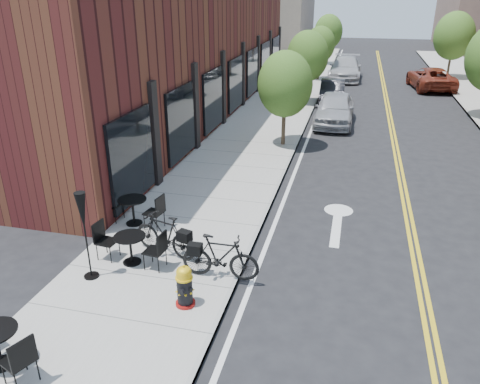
% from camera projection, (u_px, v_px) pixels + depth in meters
% --- Properties ---
extents(ground, '(120.00, 120.00, 0.00)m').
position_uv_depth(ground, '(249.00, 258.00, 11.49)').
color(ground, black).
rests_on(ground, ground).
extents(sidewalk_near, '(4.00, 70.00, 0.12)m').
position_uv_depth(sidewalk_near, '(255.00, 136.00, 20.81)').
color(sidewalk_near, '#9E9B93').
rests_on(sidewalk_near, ground).
extents(building_near, '(5.00, 28.00, 7.00)m').
position_uv_depth(building_near, '(187.00, 44.00, 24.00)').
color(building_near, '#431515').
rests_on(building_near, ground).
extents(bg_building_left, '(8.00, 14.00, 10.00)m').
position_uv_depth(bg_building_left, '(274.00, 0.00, 54.03)').
color(bg_building_left, '#726656').
rests_on(bg_building_left, ground).
extents(tree_near_a, '(2.20, 2.20, 3.81)m').
position_uv_depth(tree_near_a, '(285.00, 84.00, 18.60)').
color(tree_near_a, '#382B1E').
rests_on(tree_near_a, sidewalk_near).
extents(tree_near_b, '(2.30, 2.30, 3.98)m').
position_uv_depth(tree_near_b, '(308.00, 56.00, 25.69)').
color(tree_near_b, '#382B1E').
rests_on(tree_near_b, sidewalk_near).
extents(tree_near_c, '(2.10, 2.10, 3.67)m').
position_uv_depth(tree_near_c, '(320.00, 45.00, 32.89)').
color(tree_near_c, '#382B1E').
rests_on(tree_near_c, sidewalk_near).
extents(tree_near_d, '(2.40, 2.40, 4.11)m').
position_uv_depth(tree_near_d, '(328.00, 32.00, 39.92)').
color(tree_near_d, '#382B1E').
rests_on(tree_near_d, sidewalk_near).
extents(tree_far_c, '(2.80, 2.80, 4.62)m').
position_uv_depth(tree_far_c, '(454.00, 36.00, 33.33)').
color(tree_far_c, '#382B1E').
rests_on(tree_far_c, sidewalk_far).
extents(fire_hydrant, '(0.52, 0.52, 0.93)m').
position_uv_depth(fire_hydrant, '(185.00, 286.00, 9.42)').
color(fire_hydrant, maroon).
rests_on(fire_hydrant, sidewalk_near).
extents(bicycle_left, '(1.84, 0.98, 1.06)m').
position_uv_depth(bicycle_left, '(165.00, 235.00, 11.22)').
color(bicycle_left, black).
rests_on(bicycle_left, sidewalk_near).
extents(bicycle_right, '(1.77, 0.53, 1.06)m').
position_uv_depth(bicycle_right, '(220.00, 257.00, 10.29)').
color(bicycle_right, black).
rests_on(bicycle_right, sidewalk_near).
extents(bistro_set_b, '(1.75, 0.82, 0.93)m').
position_uv_depth(bistro_set_b, '(130.00, 245.00, 10.89)').
color(bistro_set_b, black).
rests_on(bistro_set_b, sidewalk_near).
extents(bistro_set_c, '(1.83, 0.88, 0.97)m').
position_uv_depth(bistro_set_c, '(133.00, 208.00, 12.72)').
color(bistro_set_c, black).
rests_on(bistro_set_c, sidewalk_near).
extents(patio_umbrella, '(0.33, 0.33, 2.06)m').
position_uv_depth(patio_umbrella, '(83.00, 218.00, 9.94)').
color(patio_umbrella, black).
rests_on(patio_umbrella, sidewalk_near).
extents(parked_car_a, '(1.84, 4.50, 1.53)m').
position_uv_depth(parked_car_a, '(335.00, 109.00, 22.67)').
color(parked_car_a, '#A1A3AA').
rests_on(parked_car_a, ground).
extents(parked_car_b, '(1.49, 3.95, 1.29)m').
position_uv_depth(parked_car_b, '(332.00, 92.00, 27.02)').
color(parked_car_b, black).
rests_on(parked_car_b, ground).
extents(parked_car_c, '(2.28, 5.50, 1.59)m').
position_uv_depth(parked_car_c, '(345.00, 68.00, 34.17)').
color(parked_car_c, '#ACADB1').
rests_on(parked_car_c, ground).
extents(parked_car_far, '(2.98, 5.37, 1.42)m').
position_uv_depth(parked_car_far, '(431.00, 78.00, 30.85)').
color(parked_car_far, maroon).
rests_on(parked_car_far, ground).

